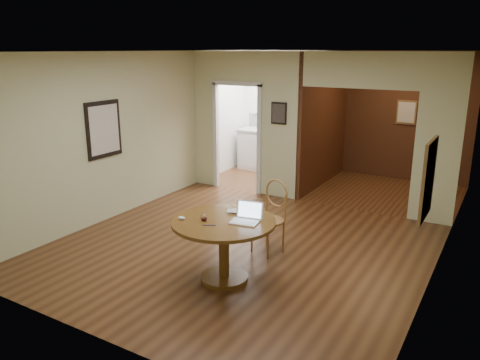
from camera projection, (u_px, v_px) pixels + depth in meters
The scene contains 11 objects.
floor at pixel (238, 249), 6.62m from camera, with size 5.00×5.00×0.00m, color #422413.
room_shell at pixel (299, 126), 9.06m from camera, with size 5.20×7.50×5.00m.
dining_table at pixel (224, 236), 5.60m from camera, with size 1.24×1.24×0.78m.
chair at pixel (271, 212), 6.42m from camera, with size 0.54×0.54×1.03m.
open_laptop at pixel (247, 216), 5.50m from camera, with size 0.36×0.33×0.23m.
closed_laptop at pixel (240, 213), 5.74m from camera, with size 0.34×0.22×0.03m, color #BCBCC1.
mouse at pixel (182, 218), 5.56m from camera, with size 0.10×0.05×0.04m, color white.
wine_glass at pixel (204, 217), 5.51m from camera, with size 0.08×0.08×0.09m, color white, non-canonical shape.
pen at pixel (209, 225), 5.37m from camera, with size 0.01×0.01×0.15m, color navy.
kitchen_cabinet at pixel (281, 152), 10.63m from camera, with size 2.06×0.60×0.94m.
grocery_bag at pixel (310, 128), 10.14m from camera, with size 0.27×0.23×0.27m, color beige.
Camera 1 is at (3.13, -5.24, 2.74)m, focal length 35.00 mm.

